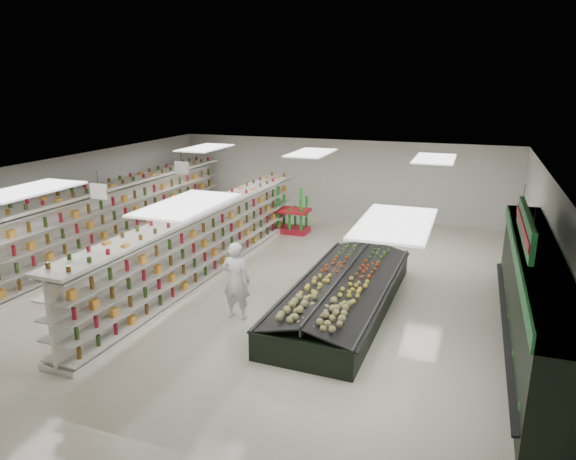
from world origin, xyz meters
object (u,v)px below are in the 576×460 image
at_px(gondola_center, 207,244).
at_px(shopper_main, 236,281).
at_px(soda_endcap, 292,212).
at_px(gondola_left, 108,223).
at_px(produce_island, 343,292).
at_px(shopper_background, 225,220).

height_order(gondola_center, shopper_main, gondola_center).
bearing_deg(soda_endcap, shopper_main, -80.81).
bearing_deg(gondola_center, gondola_left, 172.14).
relative_size(gondola_left, gondola_center, 1.11).
distance_m(gondola_left, gondola_center, 4.02).
bearing_deg(shopper_main, gondola_center, -48.61).
xyz_separation_m(produce_island, shopper_background, (-5.21, 3.92, 0.40)).
xyz_separation_m(gondola_left, shopper_background, (3.09, 2.31, -0.20)).
xyz_separation_m(soda_endcap, shopper_background, (-1.77, -1.98, 0.05)).
bearing_deg(produce_island, soda_endcap, 120.17).
bearing_deg(gondola_center, produce_island, -11.07).
height_order(produce_island, shopper_main, shopper_main).
bearing_deg(soda_endcap, shopper_background, -131.81).
bearing_deg(gondola_center, shopper_background, 108.02).
height_order(gondola_center, shopper_background, gondola_center).
distance_m(soda_endcap, shopper_main, 7.39).
height_order(gondola_left, shopper_background, gondola_left).
height_order(gondola_left, shopper_main, gondola_left).
relative_size(shopper_main, shopper_background, 1.15).
bearing_deg(gondola_left, gondola_center, -7.75).
bearing_deg(shopper_background, gondola_center, -159.96).
relative_size(gondola_left, produce_island, 2.04).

